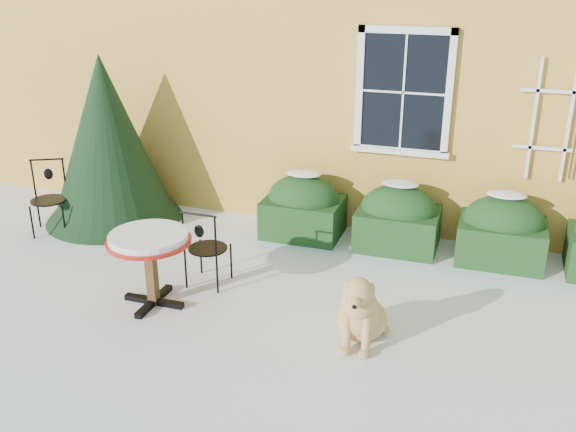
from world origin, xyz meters
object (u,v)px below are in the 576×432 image
(evergreen_shrub, at_px, (109,156))
(bistro_table, at_px, (149,246))
(patio_chair_near, at_px, (206,247))
(dog, at_px, (360,313))
(patio_chair_far, at_px, (49,197))

(evergreen_shrub, xyz_separation_m, bistro_table, (1.82, -2.07, -0.26))
(patio_chair_near, height_order, dog, patio_chair_near)
(patio_chair_near, distance_m, patio_chair_far, 2.86)
(bistro_table, height_order, patio_chair_far, patio_chair_far)
(patio_chair_far, bearing_deg, bistro_table, -57.19)
(evergreen_shrub, relative_size, patio_chair_far, 2.37)
(bistro_table, xyz_separation_m, dog, (2.33, -0.03, -0.37))
(bistro_table, xyz_separation_m, patio_chair_near, (0.37, 0.61, -0.23))
(patio_chair_far, relative_size, dog, 1.09)
(evergreen_shrub, distance_m, patio_chair_near, 2.67)
(patio_chair_far, height_order, dog, patio_chair_far)
(dog, bearing_deg, patio_chair_near, 158.49)
(evergreen_shrub, distance_m, dog, 4.68)
(evergreen_shrub, height_order, dog, evergreen_shrub)
(bistro_table, relative_size, dog, 0.99)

